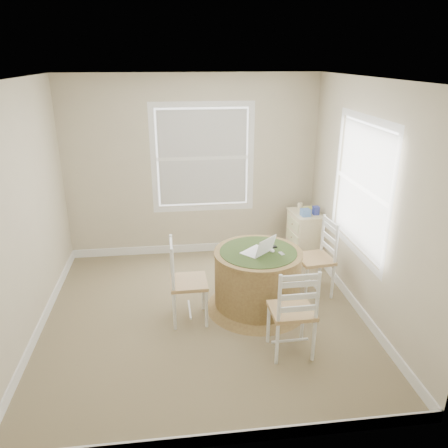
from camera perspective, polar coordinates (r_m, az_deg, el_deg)
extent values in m
cube|color=#8E7D5A|center=(5.15, -2.61, -12.01)|extent=(3.60, 3.60, 0.02)
cube|color=white|center=(4.31, -3.21, 18.53)|extent=(3.60, 3.60, 0.02)
cube|color=beige|center=(6.30, -4.17, 7.29)|extent=(3.60, 0.02, 2.60)
cube|color=beige|center=(2.93, -0.09, -9.83)|extent=(3.60, 0.02, 2.60)
cube|color=beige|center=(4.80, -24.98, 0.82)|extent=(0.02, 3.60, 2.60)
cube|color=beige|center=(5.02, 18.19, 2.64)|extent=(0.02, 3.60, 2.60)
cube|color=white|center=(6.69, -3.88, -3.13)|extent=(3.60, 0.02, 0.12)
cube|color=white|center=(3.73, -0.12, -26.20)|extent=(3.60, 0.02, 0.12)
cube|color=white|center=(5.31, -22.68, -11.80)|extent=(0.02, 3.60, 0.12)
cube|color=white|center=(5.52, 16.53, -9.67)|extent=(0.02, 3.60, 0.12)
cylinder|color=olive|center=(5.13, 4.39, -6.96)|extent=(1.00, 1.00, 0.65)
cone|color=olive|center=(5.30, 4.28, -10.38)|extent=(1.20, 1.20, 0.07)
cylinder|color=olive|center=(4.99, 4.49, -3.79)|extent=(1.02, 1.02, 0.03)
cylinder|color=#324A20|center=(4.98, 4.49, -3.63)|extent=(0.88, 0.88, 0.01)
cone|color=#324A20|center=(5.00, 4.48, -4.21)|extent=(0.98, 0.98, 0.10)
cube|color=white|center=(4.97, 4.17, -3.65)|extent=(0.38, 0.37, 0.02)
cube|color=silver|center=(4.96, 4.17, -3.55)|extent=(0.27, 0.26, 0.00)
cube|color=black|center=(4.85, 5.50, -2.90)|extent=(0.28, 0.26, 0.20)
ellipsoid|color=white|center=(5.00, 6.29, -3.46)|extent=(0.08, 0.10, 0.03)
cube|color=#B7BABF|center=(4.95, 7.51, -3.89)|extent=(0.06, 0.10, 0.02)
cube|color=black|center=(5.10, 6.54, -3.03)|extent=(0.07, 0.06, 0.02)
cube|color=beige|center=(6.46, 10.46, -1.57)|extent=(0.42, 0.55, 0.70)
cube|color=beige|center=(6.33, 10.67, 1.41)|extent=(0.46, 0.58, 0.02)
cube|color=beige|center=(6.47, 8.89, -3.42)|extent=(0.05, 0.43, 0.15)
cube|color=beige|center=(6.39, 9.00, -1.68)|extent=(0.05, 0.43, 0.15)
cube|color=beige|center=(6.31, 9.10, 0.03)|extent=(0.05, 0.43, 0.15)
cube|color=#5883CA|center=(6.18, 10.61, 1.52)|extent=(0.13, 0.13, 0.10)
cube|color=#CAD14A|center=(6.35, 10.98, 1.85)|extent=(0.16, 0.12, 0.06)
cube|color=#343E9C|center=(6.25, 11.82, 1.76)|extent=(0.09, 0.09, 0.12)
cylinder|color=beige|center=(6.43, 9.97, 2.30)|extent=(0.07, 0.07, 0.09)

